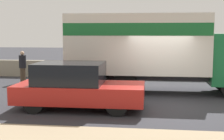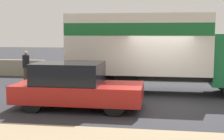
{
  "view_description": "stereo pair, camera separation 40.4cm",
  "coord_description": "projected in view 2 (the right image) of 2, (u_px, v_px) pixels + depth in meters",
  "views": [
    {
      "loc": [
        -0.41,
        -11.18,
        2.65
      ],
      "look_at": [
        -1.87,
        0.8,
        1.16
      ],
      "focal_mm": 50.0,
      "sensor_mm": 36.0,
      "label": 1
    },
    {
      "loc": [
        -0.01,
        -11.12,
        2.65
      ],
      "look_at": [
        -1.87,
        0.8,
        1.16
      ],
      "focal_mm": 50.0,
      "sensor_mm": 36.0,
      "label": 2
    }
  ],
  "objects": [
    {
      "name": "ground_plane",
      "position": [
        160.0,
        106.0,
        11.23
      ],
      "size": [
        80.0,
        80.0,
        0.0
      ],
      "primitive_type": "plane",
      "color": "#2D2D33"
    },
    {
      "name": "pedestrian",
      "position": [
        26.0,
        66.0,
        16.3
      ],
      "size": [
        0.36,
        0.36,
        1.66
      ],
      "color": "#473828",
      "rests_on": "ground_plane"
    },
    {
      "name": "stone_wall_backdrop",
      "position": [
        160.0,
        70.0,
        17.56
      ],
      "size": [
        60.0,
        0.35,
        0.97
      ],
      "color": "gray",
      "rests_on": "ground_plane"
    },
    {
      "name": "box_truck",
      "position": [
        152.0,
        47.0,
        13.43
      ],
      "size": [
        7.76,
        2.34,
        3.39
      ],
      "color": "#196B38",
      "rests_on": "ground_plane"
    },
    {
      "name": "car_hatchback",
      "position": [
        75.0,
        86.0,
        10.77
      ],
      "size": [
        4.39,
        1.89,
        1.6
      ],
      "color": "#B21E19",
      "rests_on": "ground_plane"
    }
  ]
}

